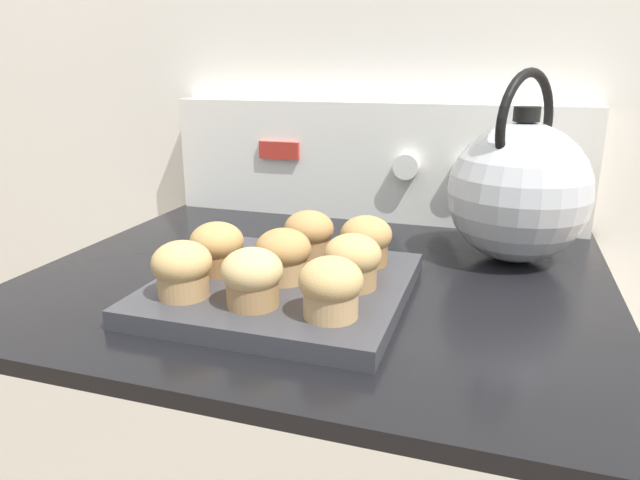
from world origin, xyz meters
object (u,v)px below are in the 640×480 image
(muffin_r1_c0, at_px, (217,247))
(muffin_r0_c2, at_px, (331,287))
(muffin_r0_c0, at_px, (182,269))
(muffin_r2_c2, at_px, (366,240))
(muffin_r0_c1, at_px, (252,277))
(muffin_r1_c2, at_px, (353,261))
(muffin_pan, at_px, (283,287))
(muffin_r2_c1, at_px, (309,234))
(tea_kettle, at_px, (519,190))
(muffin_r1_c1, at_px, (283,255))

(muffin_r1_c0, bearing_deg, muffin_r0_c2, -25.80)
(muffin_r0_c0, distance_m, muffin_r2_c2, 0.24)
(muffin_r0_c1, height_order, muffin_r1_c2, same)
(muffin_pan, height_order, muffin_r0_c2, muffin_r0_c2)
(muffin_r1_c2, relative_size, muffin_r2_c2, 1.00)
(muffin_pan, height_order, muffin_r2_c1, muffin_r2_c1)
(muffin_r2_c1, relative_size, tea_kettle, 0.25)
(muffin_r0_c1, xyz_separation_m, muffin_r2_c2, (0.08, 0.17, 0.00))
(muffin_pan, relative_size, muffin_r2_c1, 4.42)
(muffin_r2_c2, bearing_deg, muffin_r1_c1, -132.26)
(muffin_r0_c2, distance_m, muffin_r2_c1, 0.19)
(muffin_r1_c1, bearing_deg, muffin_r0_c2, -44.36)
(muffin_r0_c2, distance_m, muffin_r1_c0, 0.19)
(muffin_r2_c2, bearing_deg, muffin_r2_c1, 178.07)
(tea_kettle, bearing_deg, muffin_r2_c2, -141.66)
(muffin_r1_c0, height_order, tea_kettle, tea_kettle)
(muffin_pan, height_order, muffin_r1_c0, muffin_r1_c0)
(muffin_r0_c1, height_order, tea_kettle, tea_kettle)
(muffin_r0_c2, bearing_deg, tea_kettle, 60.27)
(muffin_pan, relative_size, muffin_r0_c1, 4.42)
(muffin_r1_c0, bearing_deg, muffin_r2_c1, 44.95)
(muffin_r0_c0, distance_m, tea_kettle, 0.47)
(muffin_r2_c1, bearing_deg, muffin_r1_c0, -135.05)
(muffin_r0_c2, bearing_deg, muffin_r2_c1, 115.65)
(muffin_r0_c0, height_order, muffin_r0_c2, same)
(muffin_pan, distance_m, muffin_r2_c2, 0.13)
(muffin_r1_c0, distance_m, muffin_r2_c2, 0.19)
(muffin_r0_c1, xyz_separation_m, tea_kettle, (0.27, 0.31, 0.05))
(muffin_r0_c1, relative_size, muffin_r1_c2, 1.00)
(muffin_r1_c1, xyz_separation_m, muffin_r1_c2, (0.08, 0.00, 0.00))
(muffin_r1_c2, bearing_deg, muffin_pan, -179.55)
(muffin_r2_c2, xyz_separation_m, tea_kettle, (0.18, 0.15, 0.05))
(muffin_r0_c0, xyz_separation_m, tea_kettle, (0.35, 0.31, 0.05))
(muffin_r0_c2, distance_m, muffin_r1_c2, 0.09)
(muffin_pan, bearing_deg, muffin_r2_c2, 46.07)
(muffin_r1_c2, xyz_separation_m, muffin_r2_c1, (-0.08, 0.09, 0.00))
(muffin_r0_c0, relative_size, muffin_r2_c2, 1.00)
(muffin_r0_c0, relative_size, muffin_r2_c1, 1.00)
(muffin_r0_c0, height_order, muffin_r1_c0, same)
(muffin_pan, distance_m, muffin_r1_c0, 0.10)
(muffin_r0_c1, xyz_separation_m, muffin_r0_c2, (0.09, -0.00, 0.00))
(muffin_r0_c1, relative_size, muffin_r1_c1, 1.00)
(tea_kettle, bearing_deg, muffin_r1_c1, -138.51)
(muffin_r0_c0, xyz_separation_m, muffin_r1_c0, (-0.00, 0.08, 0.00))
(muffin_r0_c0, distance_m, muffin_r1_c1, 0.12)
(muffin_r0_c1, distance_m, muffin_r1_c2, 0.12)
(muffin_r0_c1, distance_m, muffin_r2_c1, 0.17)
(muffin_pan, relative_size, muffin_r2_c2, 4.42)
(muffin_r0_c1, xyz_separation_m, muffin_r1_c2, (0.09, 0.08, 0.00))
(muffin_r0_c2, xyz_separation_m, muffin_r1_c0, (-0.17, 0.08, 0.00))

